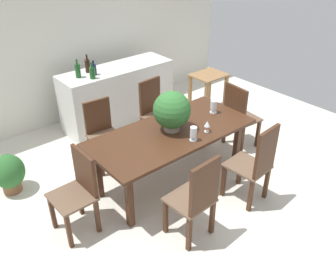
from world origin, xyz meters
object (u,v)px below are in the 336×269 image
object	(u,v)px
chair_head_end	(79,188)
wine_bottle_clear	(88,66)
chair_far_right	(155,109)
wine_bottle_green	(94,69)
crystal_vase_center_near	(193,133)
wine_bottle_tall	(78,70)
side_table	(208,85)
dining_table	(172,137)
wine_bottle_dark	(92,73)
potted_plant_floor	(9,173)
flower_centerpiece	(172,111)
kitchen_counter	(118,96)
chair_near_right	(256,162)
chair_foot_end	(239,114)
wine_glass	(207,124)
chair_near_left	(197,197)
crystal_vase_left	(214,106)
chair_far_left	(102,131)

from	to	relation	value
chair_head_end	wine_bottle_clear	bearing A→B (deg)	145.84
chair_far_right	wine_bottle_green	distance (m)	1.09
chair_head_end	chair_far_right	bearing A→B (deg)	116.73
crystal_vase_center_near	wine_bottle_tall	size ratio (longest dim) A/B	0.62
side_table	chair_far_right	bearing A→B (deg)	-171.91
dining_table	wine_bottle_dark	xyz separation A→B (m)	(-0.13, 1.64, 0.39)
dining_table	potted_plant_floor	bearing A→B (deg)	146.17
dining_table	flower_centerpiece	size ratio (longest dim) A/B	4.15
flower_centerpiece	kitchen_counter	distance (m)	1.89
potted_plant_floor	chair_far_right	bearing A→B (deg)	-5.45
chair_near_right	chair_foot_end	xyz separation A→B (m)	(0.82, 0.95, -0.01)
wine_bottle_green	wine_bottle_clear	bearing A→B (deg)	96.38
dining_table	wine_glass	size ratio (longest dim) A/B	14.49
chair_far_right	wine_bottle_tall	size ratio (longest dim) A/B	3.55
kitchen_counter	wine_bottle_tall	world-z (taller)	wine_bottle_tall
chair_near_left	chair_near_right	distance (m)	0.94
kitchen_counter	side_table	distance (m)	1.58
wine_glass	flower_centerpiece	bearing A→B (deg)	133.60
wine_glass	chair_foot_end	bearing A→B (deg)	16.79
kitchen_counter	wine_bottle_dark	bearing A→B (deg)	-161.50
crystal_vase_left	kitchen_counter	xyz separation A→B (m)	(-0.37, 1.79, -0.37)
chair_far_right	flower_centerpiece	world-z (taller)	flower_centerpiece
wine_bottle_clear	potted_plant_floor	distance (m)	1.98
dining_table	chair_head_end	distance (m)	1.30
flower_centerpiece	wine_bottle_green	world-z (taller)	flower_centerpiece
dining_table	potted_plant_floor	xyz separation A→B (m)	(-1.69, 1.13, -0.39)
chair_near_right	crystal_vase_left	size ratio (longest dim) A/B	5.93
crystal_vase_left	potted_plant_floor	xyz separation A→B (m)	(-2.45, 1.11, -0.57)
crystal_vase_left	wine_glass	bearing A→B (deg)	-144.97
flower_centerpiece	side_table	size ratio (longest dim) A/B	0.70
chair_foot_end	chair_head_end	bearing A→B (deg)	95.73
dining_table	wine_bottle_clear	bearing A→B (deg)	91.57
crystal_vase_left	potted_plant_floor	distance (m)	2.75
chair_foot_end	wine_bottle_clear	world-z (taller)	wine_bottle_clear
chair_near_right	chair_far_right	bearing A→B (deg)	-93.94
crystal_vase_center_near	kitchen_counter	world-z (taller)	kitchen_counter
dining_table	kitchen_counter	xyz separation A→B (m)	(0.39, 1.81, -0.18)
chair_near_left	flower_centerpiece	xyz separation A→B (m)	(0.48, 0.96, 0.45)
crystal_vase_left	wine_bottle_dark	world-z (taller)	wine_bottle_dark
dining_table	chair_head_end	bearing A→B (deg)	179.92
chair_far_right	wine_bottle_clear	world-z (taller)	wine_bottle_clear
chair_near_right	flower_centerpiece	bearing A→B (deg)	-69.32
wine_glass	potted_plant_floor	size ratio (longest dim) A/B	0.28
wine_bottle_tall	crystal_vase_center_near	bearing A→B (deg)	-81.38
side_table	chair_head_end	bearing A→B (deg)	-160.15
flower_centerpiece	kitchen_counter	xyz separation A→B (m)	(0.36, 1.78, -0.52)
wine_glass	kitchen_counter	xyz separation A→B (m)	(0.07, 2.10, -0.36)
chair_near_left	chair_far_left	bearing A→B (deg)	-93.10
chair_foot_end	side_table	size ratio (longest dim) A/B	1.40
chair_near_right	kitchen_counter	size ratio (longest dim) A/B	0.56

